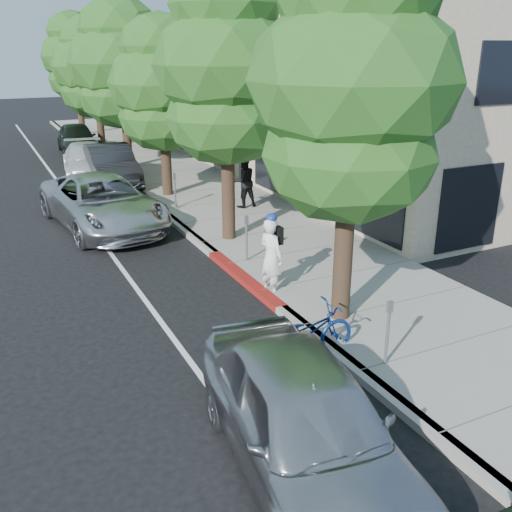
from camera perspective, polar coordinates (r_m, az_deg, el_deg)
ground at (r=13.80m, az=0.56°, el=-3.99°), size 120.00×120.00×0.00m
sidewalk at (r=21.55m, az=-3.58°, el=5.24°), size 4.60×56.00×0.15m
curb at (r=20.81m, az=-9.44°, el=4.44°), size 0.30×56.00×0.15m
curb_red_segment at (r=14.60m, az=-1.21°, el=-2.27°), size 0.32×4.00×0.15m
storefront_building at (r=33.04m, az=1.42°, el=16.59°), size 10.00×36.00×7.00m
street_tree_0 at (r=11.35m, az=9.66°, el=16.32°), size 4.09×4.09×7.78m
street_tree_1 at (r=16.59m, az=-3.01°, el=18.18°), size 4.11×4.11×7.94m
street_tree_2 at (r=22.26m, az=-9.39°, el=16.47°), size 3.97×3.97×6.85m
street_tree_3 at (r=28.01m, az=-13.32°, el=18.07°), size 4.85×4.85×7.81m
street_tree_4 at (r=33.88m, az=-15.80°, el=17.66°), size 4.69×4.69×7.36m
street_tree_5 at (r=39.77m, az=-17.64°, el=18.34°), size 4.22×4.22×7.73m
cyclist at (r=13.54m, az=1.52°, el=-0.11°), size 0.63×0.80×1.92m
bicycle at (r=10.96m, az=4.99°, el=-7.76°), size 2.07×0.73×1.09m
silver_suv at (r=19.36m, az=-15.10°, el=5.18°), size 3.52×6.40×1.70m
dark_sedan at (r=25.52m, az=-14.33°, el=8.79°), size 1.99×5.14×1.67m
white_pickup at (r=27.53m, az=-16.57°, el=9.15°), size 2.58×5.17×1.44m
dark_suv_far at (r=33.71m, az=-17.47°, el=11.17°), size 2.26×4.92×1.64m
near_car_a at (r=8.14m, az=4.91°, el=-16.18°), size 2.69×5.28×1.72m
pedestrian at (r=20.59m, az=-1.25°, el=7.48°), size 0.92×0.72×1.89m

